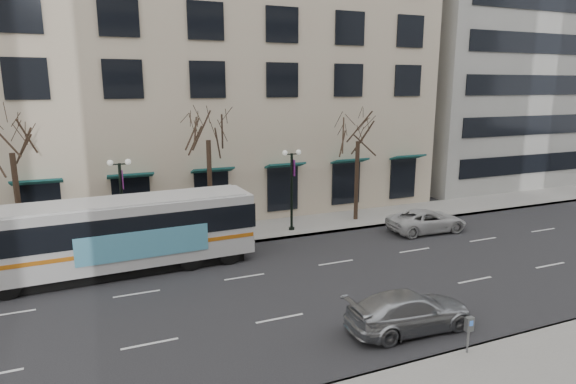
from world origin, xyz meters
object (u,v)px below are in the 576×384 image
tree_far_right (358,127)px  lamp_post_left (122,201)px  silver_car (410,311)px  lamp_post_right (292,186)px  tree_far_mid (208,124)px  tree_far_left (10,134)px  city_bus (118,233)px  pay_station (469,327)px  white_pickup (427,221)px

tree_far_right → lamp_post_left: 15.40m
tree_far_right → lamp_post_left: size_ratio=1.55×
silver_car → lamp_post_right: bearing=-1.2°
tree_far_mid → silver_car: 15.67m
tree_far_left → silver_car: (14.23, -13.76, -5.97)m
lamp_post_left → lamp_post_right: 10.00m
lamp_post_left → silver_car: 16.22m
city_bus → pay_station: bearing=-53.0°
tree_far_mid → white_pickup: 14.85m
tree_far_mid → city_bus: (-5.46, -3.46, -4.92)m
silver_car → tree_far_mid: bearing=19.3°
tree_far_left → tree_far_mid: bearing=0.0°
lamp_post_left → pay_station: (9.87, -15.50, -1.86)m
tree_far_left → city_bus: bearing=-37.3°
pay_station → lamp_post_right: bearing=91.0°
tree_far_right → lamp_post_right: tree_far_right is taller
lamp_post_left → lamp_post_right: bearing=0.0°
silver_car → city_bus: bearing=45.4°
tree_far_left → lamp_post_right: size_ratio=1.60×
tree_far_right → lamp_post_left: bearing=-177.7°
city_bus → silver_car: city_bus is taller
tree_far_mid → silver_car: (4.23, -13.76, -6.18)m
tree_far_left → pay_station: tree_far_left is taller
tree_far_left → white_pickup: tree_far_left is taller
white_pickup → lamp_post_right: bearing=70.9°
tree_far_right → pay_station: bearing=-107.6°
tree_far_left → tree_far_mid: (10.00, 0.00, 0.21)m
tree_far_right → silver_car: 15.97m
lamp_post_left → pay_station: lamp_post_left is taller
lamp_post_right → white_pickup: size_ratio=1.03×
lamp_post_left → tree_far_right: bearing=2.3°
tree_far_left → lamp_post_left: size_ratio=1.60×
tree_far_right → lamp_post_right: bearing=-173.1°
tree_far_right → pay_station: tree_far_right is taller
city_bus → silver_car: size_ratio=2.70×
lamp_post_right → silver_car: lamp_post_right is taller
tree_far_left → pay_station: (14.88, -16.10, -5.61)m
tree_far_left → silver_car: bearing=-44.1°
city_bus → silver_car: (9.69, -10.30, -1.26)m
white_pickup → city_bus: bearing=91.8°
tree_far_mid → tree_far_left: bearing=-180.0°
city_bus → white_pickup: 18.45m
lamp_post_right → pay_station: (-0.13, -15.50, -1.86)m
lamp_post_right → white_pickup: 8.84m
tree_far_mid → pay_station: 17.80m
lamp_post_left → white_pickup: 18.35m
tree_far_mid → pay_station: tree_far_mid is taller
tree_far_mid → city_bus: 8.12m
silver_car → pay_station: 2.45m
silver_car → pay_station: silver_car is taller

